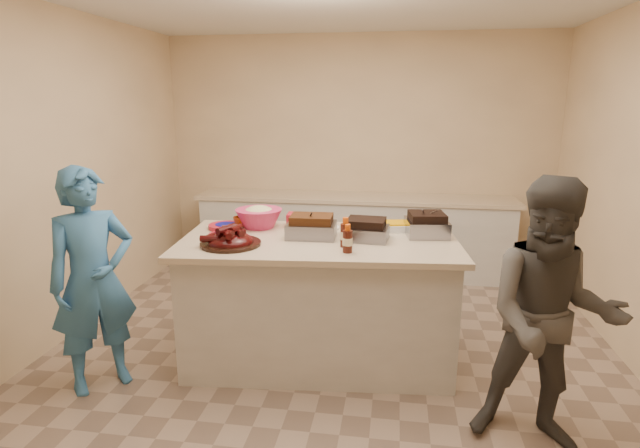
# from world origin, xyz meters

# --- Properties ---
(room) EXTENTS (4.50, 5.00, 2.70)m
(room) POSITION_xyz_m (0.00, 0.00, 0.00)
(room) COLOR beige
(room) RESTS_ON ground
(back_counter) EXTENTS (3.60, 0.64, 0.90)m
(back_counter) POSITION_xyz_m (0.00, 2.20, 0.45)
(back_counter) COLOR beige
(back_counter) RESTS_ON ground
(island) EXTENTS (2.12, 1.24, 0.96)m
(island) POSITION_xyz_m (-0.09, 0.12, 0.00)
(island) COLOR beige
(island) RESTS_ON ground
(rib_platter) EXTENTS (0.56, 0.56, 0.17)m
(rib_platter) POSITION_xyz_m (-0.68, -0.14, 0.96)
(rib_platter) COLOR #410808
(rib_platter) RESTS_ON island
(pulled_pork_tray) EXTENTS (0.37, 0.29, 0.11)m
(pulled_pork_tray) POSITION_xyz_m (-0.15, 0.16, 0.96)
(pulled_pork_tray) COLOR #47230F
(pulled_pork_tray) RESTS_ON island
(brisket_tray) EXTENTS (0.34, 0.30, 0.10)m
(brisket_tray) POSITION_xyz_m (0.26, 0.16, 0.96)
(brisket_tray) COLOR black
(brisket_tray) RESTS_ON island
(roasting_pan) EXTENTS (0.34, 0.34, 0.12)m
(roasting_pan) POSITION_xyz_m (0.70, 0.33, 0.96)
(roasting_pan) COLOR gray
(roasting_pan) RESTS_ON island
(coleslaw_bowl) EXTENTS (0.41, 0.41, 0.26)m
(coleslaw_bowl) POSITION_xyz_m (-0.62, 0.38, 0.96)
(coleslaw_bowl) COLOR #C72A5C
(coleslaw_bowl) RESTS_ON island
(sausage_plate) EXTENTS (0.31, 0.31, 0.05)m
(sausage_plate) POSITION_xyz_m (-0.11, 0.43, 0.96)
(sausage_plate) COLOR silver
(sausage_plate) RESTS_ON island
(mac_cheese_dish) EXTENTS (0.30, 0.25, 0.07)m
(mac_cheese_dish) POSITION_xyz_m (0.50, 0.46, 0.96)
(mac_cheese_dish) COLOR #E09E02
(mac_cheese_dish) RESTS_ON island
(bbq_bottle_a) EXTENTS (0.07, 0.07, 0.19)m
(bbq_bottle_a) POSITION_xyz_m (0.16, -0.19, 0.96)
(bbq_bottle_a) COLOR #39130B
(bbq_bottle_a) RESTS_ON island
(bbq_bottle_b) EXTENTS (0.08, 0.08, 0.21)m
(bbq_bottle_b) POSITION_xyz_m (0.13, -0.06, 0.96)
(bbq_bottle_b) COLOR #39130B
(bbq_bottle_b) RESTS_ON island
(mustard_bottle) EXTENTS (0.05, 0.05, 0.12)m
(mustard_bottle) POSITION_xyz_m (-0.31, 0.14, 0.96)
(mustard_bottle) COLOR yellow
(mustard_bottle) RESTS_ON island
(sauce_bowl) EXTENTS (0.15, 0.06, 0.15)m
(sauce_bowl) POSITION_xyz_m (-0.11, 0.23, 0.96)
(sauce_bowl) COLOR silver
(sauce_bowl) RESTS_ON island
(plate_stack_large) EXTENTS (0.30, 0.30, 0.03)m
(plate_stack_large) POSITION_xyz_m (-0.87, 0.31, 0.96)
(plate_stack_large) COLOR maroon
(plate_stack_large) RESTS_ON island
(plate_stack_small) EXTENTS (0.20, 0.20, 0.03)m
(plate_stack_small) POSITION_xyz_m (-0.82, 0.06, 0.96)
(plate_stack_small) COLOR maroon
(plate_stack_small) RESTS_ON island
(plastic_cup) EXTENTS (0.11, 0.10, 0.10)m
(plastic_cup) POSITION_xyz_m (-0.77, 0.34, 0.96)
(plastic_cup) COLOR #AC470F
(plastic_cup) RESTS_ON island
(basket_stack) EXTENTS (0.22, 0.17, 0.10)m
(basket_stack) POSITION_xyz_m (-0.30, 0.48, 0.96)
(basket_stack) COLOR maroon
(basket_stack) RESTS_ON island
(guest_blue) EXTENTS (1.52, 1.47, 0.37)m
(guest_blue) POSITION_xyz_m (-1.54, -0.49, 0.00)
(guest_blue) COLOR teal
(guest_blue) RESTS_ON ground
(guest_gray) EXTENTS (0.97, 1.66, 0.60)m
(guest_gray) POSITION_xyz_m (1.34, -0.68, 0.00)
(guest_gray) COLOR #4E4B46
(guest_gray) RESTS_ON ground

